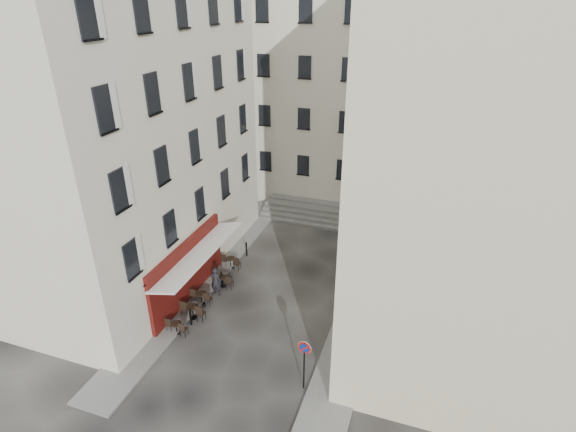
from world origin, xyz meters
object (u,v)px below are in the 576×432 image
at_px(pedestrian, 216,281).
at_px(no_parking_sign, 304,356).
at_px(bistro_table_b, 193,311).
at_px(bistro_table_a, 177,327).

bearing_deg(pedestrian, no_parking_sign, 147.31).
xyz_separation_m(no_parking_sign, bistro_table_b, (-6.68, 2.55, -1.30)).
relative_size(no_parking_sign, bistro_table_a, 2.19).
distance_m(no_parking_sign, bistro_table_a, 7.11).
relative_size(no_parking_sign, bistro_table_b, 1.86).
relative_size(bistro_table_b, pedestrian, 0.78).
distance_m(bistro_table_a, pedestrian, 3.55).
bearing_deg(no_parking_sign, pedestrian, 149.32).
bearing_deg(bistro_table_a, pedestrian, 84.17).
xyz_separation_m(bistro_table_a, pedestrian, (0.36, 3.50, 0.45)).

